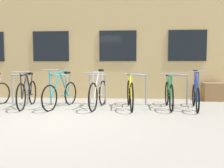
{
  "coord_description": "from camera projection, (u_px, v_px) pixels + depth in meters",
  "views": [
    {
      "loc": [
        1.49,
        -4.65,
        1.1
      ],
      "look_at": [
        1.1,
        1.6,
        0.64
      ],
      "focal_mm": 35.41,
      "sensor_mm": 36.0,
      "label": 1
    }
  ],
  "objects": [
    {
      "name": "ground_plane",
      "position": [
        57.0,
        118.0,
        4.8
      ],
      "size": [
        42.0,
        42.0,
        0.0
      ],
      "primitive_type": "plane",
      "color": "gray"
    },
    {
      "name": "storefront_building",
      "position": [
        95.0,
        38.0,
        10.45
      ],
      "size": [
        28.0,
        5.36,
        4.99
      ],
      "color": "tan",
      "rests_on": "ground"
    },
    {
      "name": "bike_rack",
      "position": [
        78.0,
        87.0,
        6.65
      ],
      "size": [
        6.52,
        0.05,
        0.91
      ],
      "color": "gray",
      "rests_on": "ground"
    },
    {
      "name": "bicycle_green",
      "position": [
        169.0,
        94.0,
        6.04
      ],
      "size": [
        0.44,
        1.73,
        0.97
      ],
      "color": "black",
      "rests_on": "ground"
    },
    {
      "name": "bicycle_silver",
      "position": [
        98.0,
        93.0,
        6.03
      ],
      "size": [
        0.44,
        1.69,
        1.08
      ],
      "color": "black",
      "rests_on": "ground"
    },
    {
      "name": "bicycle_teal",
      "position": [
        61.0,
        94.0,
        6.11
      ],
      "size": [
        0.58,
        1.75,
        1.08
      ],
      "color": "black",
      "rests_on": "ground"
    },
    {
      "name": "bicycle_black",
      "position": [
        27.0,
        93.0,
        6.17
      ],
      "size": [
        0.44,
        1.76,
        1.02
      ],
      "color": "black",
      "rests_on": "ground"
    },
    {
      "name": "bicycle_yellow",
      "position": [
        130.0,
        93.0,
        6.03
      ],
      "size": [
        0.44,
        1.78,
        0.98
      ],
      "color": "black",
      "rests_on": "ground"
    },
    {
      "name": "bicycle_blue",
      "position": [
        196.0,
        95.0,
        5.91
      ],
      "size": [
        0.5,
        1.65,
        1.06
      ],
      "color": "black",
      "rests_on": "ground"
    },
    {
      "name": "planter_box",
      "position": [
        214.0,
        92.0,
        7.34
      ],
      "size": [
        0.7,
        0.44,
        0.6
      ],
      "primitive_type": "cube",
      "color": "olive",
      "rests_on": "ground"
    }
  ]
}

